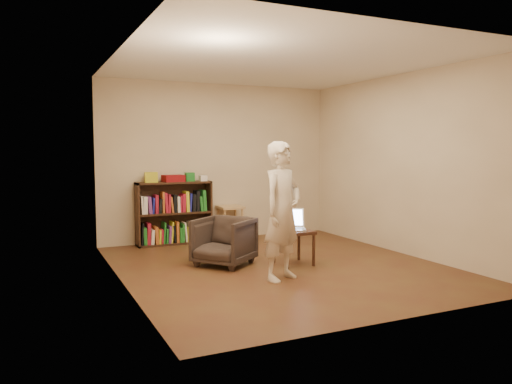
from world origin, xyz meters
name	(u,v)px	position (x,y,z in m)	size (l,w,h in m)	color
floor	(280,266)	(0.00, 0.00, 0.00)	(4.50, 4.50, 0.00)	#4D2318
ceiling	(281,63)	(0.00, 0.00, 2.60)	(4.50, 4.50, 0.00)	white
wall_back	(218,162)	(0.00, 2.25, 1.30)	(4.00, 4.00, 0.00)	beige
wall_left	(121,169)	(-2.00, 0.00, 1.30)	(4.50, 4.50, 0.00)	beige
wall_right	(403,164)	(2.00, 0.00, 1.30)	(4.50, 4.50, 0.00)	beige
bookshelf	(174,217)	(-0.82, 2.09, 0.44)	(1.20, 0.30, 1.00)	black
box_yellow	(151,177)	(-1.18, 2.08, 1.08)	(0.19, 0.14, 0.16)	gold
red_cloth	(173,178)	(-0.83, 2.07, 1.05)	(0.32, 0.23, 0.11)	maroon
box_green	(190,177)	(-0.55, 2.10, 1.07)	(0.14, 0.14, 0.14)	#1E7225
box_white	(203,178)	(-0.34, 2.05, 1.04)	(0.11, 0.11, 0.09)	white
stool	(230,213)	(0.12, 2.03, 0.46)	(0.39, 0.39, 0.57)	#A67950
armchair	(224,241)	(-0.63, 0.38, 0.31)	(0.67, 0.69, 0.63)	#312720
side_table	(294,236)	(0.22, 0.03, 0.38)	(0.44, 0.44, 0.45)	black
laptop	(291,225)	(0.22, 0.12, 0.51)	(0.50, 0.51, 0.26)	silver
person	(282,211)	(-0.28, -0.58, 0.80)	(0.59, 0.39, 1.61)	beige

